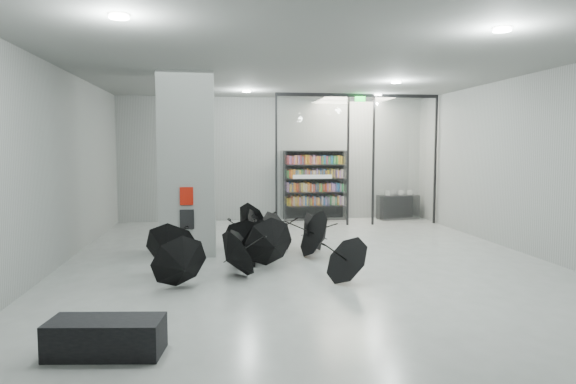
{
  "coord_description": "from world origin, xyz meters",
  "views": [
    {
      "loc": [
        -1.83,
        -9.54,
        2.39
      ],
      "look_at": [
        -0.3,
        1.5,
        1.4
      ],
      "focal_mm": 31.59,
      "sensor_mm": 36.0,
      "label": 1
    }
  ],
  "objects": [
    {
      "name": "room",
      "position": [
        0.0,
        0.0,
        2.84
      ],
      "size": [
        14.0,
        14.02,
        4.01
      ],
      "color": "gray",
      "rests_on": "ground"
    },
    {
      "name": "column",
      "position": [
        -2.5,
        2.0,
        2.0
      ],
      "size": [
        1.2,
        1.2,
        4.0
      ],
      "primitive_type": "cube",
      "color": "slate",
      "rests_on": "ground"
    },
    {
      "name": "fire_cabinet",
      "position": [
        -2.5,
        1.38,
        1.35
      ],
      "size": [
        0.28,
        0.04,
        0.38
      ],
      "primitive_type": "cube",
      "color": "#A50A07",
      "rests_on": "column"
    },
    {
      "name": "info_panel",
      "position": [
        -2.5,
        1.38,
        0.85
      ],
      "size": [
        0.3,
        0.03,
        0.42
      ],
      "primitive_type": "cube",
      "color": "black",
      "rests_on": "column"
    },
    {
      "name": "exit_sign",
      "position": [
        2.4,
        5.3,
        3.82
      ],
      "size": [
        0.3,
        0.06,
        0.15
      ],
      "primitive_type": "cube",
      "color": "#0CE533",
      "rests_on": "room"
    },
    {
      "name": "glass_partition",
      "position": [
        2.39,
        5.5,
        2.18
      ],
      "size": [
        5.06,
        0.08,
        4.0
      ],
      "color": "silver",
      "rests_on": "ground"
    },
    {
      "name": "bench",
      "position": [
        -3.13,
        -3.65,
        0.21
      ],
      "size": [
        1.35,
        0.72,
        0.42
      ],
      "primitive_type": "cube",
      "rotation": [
        0.0,
        0.0,
        -0.13
      ],
      "color": "black",
      "rests_on": "ground"
    },
    {
      "name": "bookshelf",
      "position": [
        1.33,
        6.75,
        1.14
      ],
      "size": [
        2.09,
        0.48,
        2.28
      ],
      "primitive_type": null,
      "rotation": [
        0.0,
        0.0,
        0.03
      ],
      "color": "black",
      "rests_on": "ground"
    },
    {
      "name": "shop_counter",
      "position": [
        4.09,
        6.53,
        0.4
      ],
      "size": [
        1.41,
        0.74,
        0.8
      ],
      "primitive_type": "cube",
      "rotation": [
        0.0,
        0.0,
        0.16
      ],
      "color": "black",
      "rests_on": "ground"
    },
    {
      "name": "umbrella_cluster",
      "position": [
        -1.0,
        0.87,
        0.31
      ],
      "size": [
        4.53,
        4.77,
        1.3
      ],
      "color": "black",
      "rests_on": "ground"
    }
  ]
}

